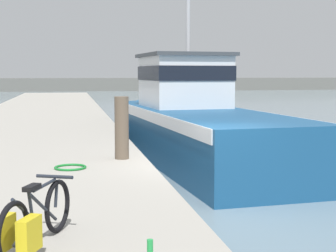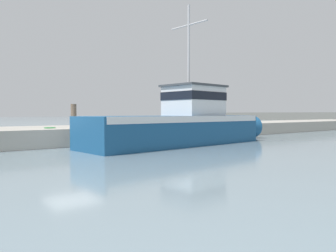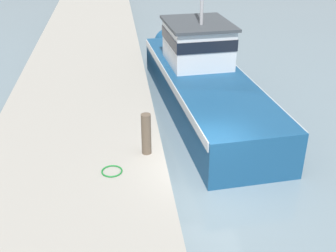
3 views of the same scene
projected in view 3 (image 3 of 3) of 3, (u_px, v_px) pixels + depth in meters
name	position (u px, v px, depth m)	size (l,w,h in m)	color
ground_plane	(208.00, 189.00, 13.13)	(320.00, 320.00, 0.00)	gray
dock_pier	(71.00, 186.00, 12.44)	(5.75, 80.00, 0.97)	#A39E93
fishing_boat_main	(201.00, 78.00, 18.27)	(4.13, 13.65, 8.12)	navy
mooring_post	(146.00, 134.00, 12.90)	(0.30, 0.30, 1.34)	brown
hose_coil	(112.00, 171.00, 12.24)	(0.62, 0.62, 0.04)	#197A2D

